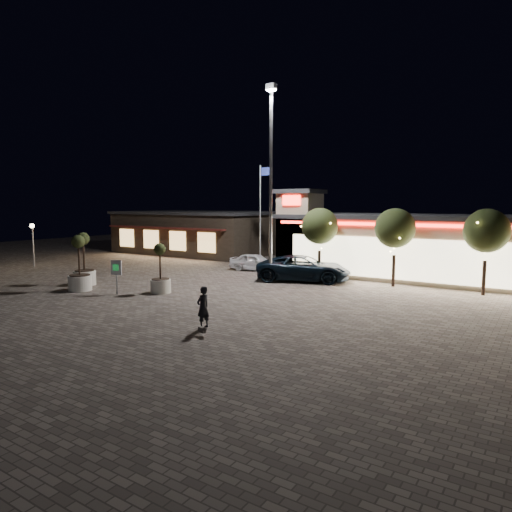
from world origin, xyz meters
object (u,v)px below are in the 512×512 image
Objects in this scene: pedestrian at (203,307)px; planter_left at (84,269)px; pickup_truck at (304,268)px; valet_sign at (116,270)px; white_sedan at (255,262)px; planter_mid at (80,273)px.

pedestrian is 0.52× the size of planter_left.
pickup_truck is at bearing 39.53° from planter_left.
white_sedan is at bearing 82.93° from valet_sign.
pedestrian is 13.12m from planter_left.
planter_mid is 2.76m from valet_sign.
pedestrian is 0.89× the size of valet_sign.
white_sedan is 16.24m from pedestrian.
planter_left is (-5.52, -10.96, 0.35)m from white_sedan.
white_sedan is 1.19× the size of planter_left.
planter_mid is (1.35, -1.31, -0.01)m from planter_left.
pedestrian is (7.09, -14.61, 0.19)m from white_sedan.
planter_mid is at bearing -170.98° from valet_sign.
white_sedan is 11.96m from valet_sign.
planter_mid is (-11.26, 2.33, 0.15)m from pedestrian.
pedestrian is at bearing -16.11° from planter_left.
planter_mid reaches higher than white_sedan.
pickup_truck reaches higher than white_sedan.
planter_left is (-12.61, 3.64, 0.16)m from pedestrian.
valet_sign is at bearing -102.05° from pedestrian.
white_sedan is 1.20× the size of planter_mid.
valet_sign is (2.70, 0.43, 0.34)m from planter_mid.
white_sedan is at bearing 71.23° from planter_mid.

